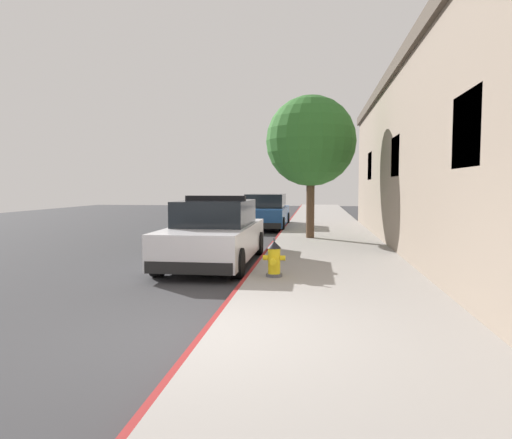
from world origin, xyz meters
TOP-DOWN VIEW (x-y plane):
  - ground_plane at (-4.28, 10.00)m, footprint 33.81×60.00m
  - sidewalk_pavement at (1.72, 10.00)m, footprint 3.45×60.00m
  - curb_painted_edge at (-0.04, 10.00)m, footprint 0.08×60.00m
  - police_cruiser at (-1.14, 5.57)m, footprint 1.94×4.84m
  - parked_car_silver_ahead at (-0.94, 15.32)m, footprint 1.94×4.84m
  - fire_hydrant at (0.50, 3.46)m, footprint 0.44×0.40m
  - street_tree at (1.12, 10.50)m, footprint 3.07×3.07m

SIDE VIEW (x-z plane):
  - ground_plane at x=-4.28m, z-range -0.20..0.00m
  - sidewalk_pavement at x=1.72m, z-range 0.00..0.14m
  - curb_painted_edge at x=-0.04m, z-range 0.00..0.14m
  - fire_hydrant at x=0.50m, z-range 0.11..0.87m
  - parked_car_silver_ahead at x=-0.94m, z-range -0.04..1.52m
  - police_cruiser at x=-1.14m, z-range -0.10..1.58m
  - street_tree at x=1.12m, z-range 1.01..5.86m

